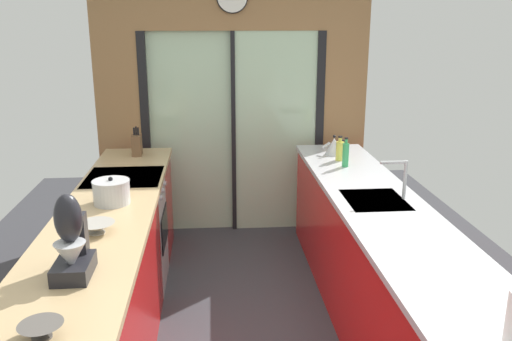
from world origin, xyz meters
TOP-DOWN VIEW (x-y plane):
  - ground_plane at (0.00, 0.60)m, footprint 5.04×7.60m
  - back_wall_unit at (0.00, 2.40)m, footprint 2.64×0.12m
  - left_counter_run at (-0.91, 0.13)m, footprint 0.62×3.80m
  - right_counter_run at (0.91, 0.30)m, footprint 0.62×3.80m
  - sink_faucet at (1.06, 0.55)m, footprint 0.19×0.02m
  - oven_range at (-0.91, 1.25)m, footprint 0.60×0.60m
  - mixing_bowl_near at (-0.89, -0.95)m, footprint 0.17×0.17m
  - mixing_bowl_far at (-0.89, 0.10)m, footprint 0.21×0.21m
  - knife_block at (-0.89, 1.93)m, footprint 0.08×0.14m
  - stand_mixer at (-0.89, -0.43)m, footprint 0.17×0.27m
  - stock_pot at (-0.89, 0.62)m, footprint 0.25×0.25m
  - kettle at (0.89, 1.83)m, footprint 0.24×0.16m
  - soap_bottle_near at (0.89, 1.40)m, footprint 0.05×0.05m
  - soap_bottle_far at (0.89, 1.60)m, footprint 0.07×0.07m

SIDE VIEW (x-z plane):
  - ground_plane at x=0.00m, z-range -0.02..0.00m
  - oven_range at x=-0.91m, z-range 0.00..0.92m
  - right_counter_run at x=0.91m, z-range 0.00..0.92m
  - left_counter_run at x=-0.91m, z-range 0.01..0.93m
  - mixing_bowl_near at x=-0.89m, z-range 0.92..0.98m
  - mixing_bowl_far at x=-0.89m, z-range 0.92..0.99m
  - kettle at x=0.89m, z-range 0.91..1.09m
  - stock_pot at x=-0.89m, z-range 0.91..1.09m
  - soap_bottle_far at x=0.89m, z-range 0.90..1.12m
  - knife_block at x=-0.89m, z-range 0.88..1.15m
  - soap_bottle_near at x=0.89m, z-range 0.90..1.15m
  - stand_mixer at x=-0.89m, z-range 0.87..1.29m
  - sink_faucet at x=1.06m, z-range 0.96..1.24m
  - back_wall_unit at x=0.00m, z-range 0.17..2.87m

